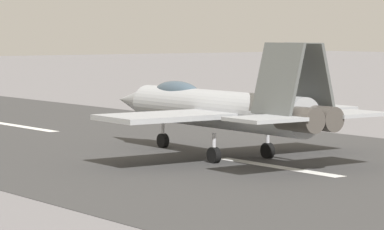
{
  "coord_description": "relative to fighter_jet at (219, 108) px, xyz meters",
  "views": [
    {
      "loc": [
        -34.18,
        30.45,
        6.07
      ],
      "look_at": [
        3.93,
        1.92,
        2.2
      ],
      "focal_mm": 96.24,
      "sensor_mm": 36.0,
      "label": 1
    }
  ],
  "objects": [
    {
      "name": "fighter_jet",
      "position": [
        0.0,
        0.0,
        0.0
      ],
      "size": [
        17.0,
        13.47,
        5.59
      ],
      "color": "#9DA0A4",
      "rests_on": "ground"
    },
    {
      "name": "marker_cone_far",
      "position": [
        18.9,
        -11.47,
        -2.12
      ],
      "size": [
        0.44,
        0.44,
        0.55
      ],
      "primitive_type": "cone",
      "color": "orange",
      "rests_on": "ground"
    },
    {
      "name": "runway_strip",
      "position": [
        -4.66,
        0.22,
        -2.39
      ],
      "size": [
        240.0,
        26.0,
        0.02
      ],
      "color": "#393939",
      "rests_on": "ground"
    },
    {
      "name": "ground_plane",
      "position": [
        -4.64,
        0.22,
        -2.4
      ],
      "size": [
        400.0,
        400.0,
        0.0
      ],
      "primitive_type": "plane",
      "color": "slate"
    },
    {
      "name": "marker_cone_mid",
      "position": [
        6.72,
        -11.47,
        -2.12
      ],
      "size": [
        0.44,
        0.44,
        0.55
      ],
      "primitive_type": "cone",
      "color": "orange",
      "rests_on": "ground"
    }
  ]
}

